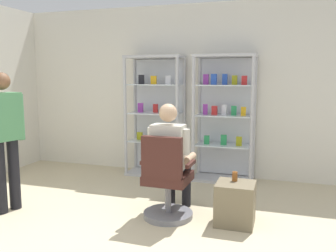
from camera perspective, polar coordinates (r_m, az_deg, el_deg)
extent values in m
cube|color=silver|center=(5.81, 4.03, 5.59)|extent=(6.00, 0.10, 2.70)
cylinder|color=#B7B7BC|center=(5.69, -6.80, 1.47)|extent=(0.05, 0.05, 1.90)
cylinder|color=#B7B7BC|center=(5.40, 1.43, 1.16)|extent=(0.05, 0.05, 1.90)
cylinder|color=#B7B7BC|center=(6.06, -5.23, 1.88)|extent=(0.05, 0.05, 1.90)
cylinder|color=#B7B7BC|center=(5.78, 2.55, 1.61)|extent=(0.05, 0.05, 1.90)
cube|color=#B7B7BC|center=(5.69, -2.14, 10.90)|extent=(0.90, 0.45, 0.04)
cube|color=#B7B7BC|center=(5.89, -2.05, -7.47)|extent=(0.90, 0.45, 0.04)
cube|color=silver|center=(5.92, -1.38, 1.77)|extent=(0.84, 0.02, 1.80)
cube|color=silver|center=(5.78, -2.07, -2.40)|extent=(0.82, 0.39, 0.02)
cube|color=#999919|center=(5.86, -4.50, -1.58)|extent=(0.09, 0.05, 0.12)
cube|color=black|center=(5.80, -2.88, -1.59)|extent=(0.08, 0.05, 0.13)
cube|color=gold|center=(5.71, -1.39, -1.68)|extent=(0.07, 0.04, 0.15)
cube|color=gold|center=(5.64, 0.28, -1.82)|extent=(0.09, 0.04, 0.14)
cube|color=silver|center=(5.71, -2.09, 2.05)|extent=(0.82, 0.39, 0.02)
cube|color=purple|center=(5.79, -4.38, 2.92)|extent=(0.09, 0.04, 0.15)
cube|color=red|center=(5.75, -1.99, 2.83)|extent=(0.08, 0.04, 0.13)
cube|color=#999919|center=(5.64, 0.21, 2.74)|extent=(0.09, 0.04, 0.13)
cube|color=silver|center=(5.68, -2.12, 6.56)|extent=(0.82, 0.39, 0.02)
cube|color=black|center=(5.79, -4.24, 7.37)|extent=(0.09, 0.05, 0.15)
cube|color=gold|center=(5.63, -2.29, 7.29)|extent=(0.09, 0.05, 0.13)
cube|color=silver|center=(5.57, 0.02, 7.31)|extent=(0.08, 0.04, 0.13)
cylinder|color=#B7B7BC|center=(5.33, 4.00, 1.06)|extent=(0.05, 0.05, 1.90)
cylinder|color=#B7B7BC|center=(5.19, 13.14, 0.69)|extent=(0.05, 0.05, 1.90)
cylinder|color=#B7B7BC|center=(5.72, 4.97, 1.52)|extent=(0.05, 0.05, 1.90)
cylinder|color=#B7B7BC|center=(5.59, 13.49, 1.18)|extent=(0.05, 0.05, 1.90)
cube|color=#B7B7BC|center=(5.41, 9.08, 10.95)|extent=(0.90, 0.45, 0.04)
cube|color=#B7B7BC|center=(5.63, 8.66, -8.31)|extent=(0.90, 0.45, 0.04)
cube|color=silver|center=(5.65, 9.21, 1.38)|extent=(0.84, 0.02, 1.80)
cube|color=silver|center=(5.50, 8.77, -3.01)|extent=(0.82, 0.39, 0.02)
cube|color=#268C4C|center=(5.50, 6.16, -2.20)|extent=(0.08, 0.06, 0.13)
cube|color=#268C4C|center=(5.47, 8.81, -2.18)|extent=(0.09, 0.05, 0.15)
cube|color=#999919|center=(5.43, 11.19, -2.39)|extent=(0.08, 0.06, 0.14)
cube|color=silver|center=(5.44, 8.87, 1.65)|extent=(0.82, 0.39, 0.02)
cube|color=purple|center=(5.47, 5.93, 2.65)|extent=(0.07, 0.04, 0.16)
cube|color=red|center=(5.45, 7.38, 2.48)|extent=(0.09, 0.06, 0.13)
cube|color=silver|center=(5.47, 8.92, 2.56)|extent=(0.08, 0.05, 0.15)
cube|color=#268C4C|center=(5.42, 10.39, 2.43)|extent=(0.08, 0.04, 0.14)
cube|color=gold|center=(5.39, 11.86, 2.30)|extent=(0.08, 0.04, 0.13)
cube|color=silver|center=(5.41, 8.98, 6.40)|extent=(0.82, 0.39, 0.02)
cube|color=purple|center=(5.47, 6.03, 7.36)|extent=(0.08, 0.05, 0.15)
cube|color=#264CB2|center=(5.39, 7.29, 7.35)|extent=(0.09, 0.04, 0.16)
cube|color=#264CB2|center=(5.42, 8.99, 7.31)|extent=(0.08, 0.04, 0.16)
cube|color=#999919|center=(5.41, 10.51, 7.17)|extent=(0.08, 0.05, 0.14)
cube|color=red|center=(5.32, 12.00, 7.09)|extent=(0.08, 0.04, 0.13)
cylinder|color=slate|center=(4.20, 0.02, -13.84)|extent=(0.56, 0.56, 0.06)
cylinder|color=slate|center=(4.13, 0.02, -11.20)|extent=(0.07, 0.07, 0.41)
cube|color=#3F1E19|center=(4.06, 0.02, -8.20)|extent=(0.49, 0.49, 0.10)
cube|color=#3F1E19|center=(3.80, -1.00, -5.05)|extent=(0.44, 0.09, 0.45)
cube|color=#3F1E19|center=(3.94, 3.62, -6.01)|extent=(0.04, 0.30, 0.04)
cube|color=#3F1E19|center=(4.10, -3.44, -5.44)|extent=(0.04, 0.30, 0.04)
cylinder|color=black|center=(4.19, 2.21, -6.28)|extent=(0.15, 0.40, 0.14)
cylinder|color=black|center=(4.45, 2.94, -9.17)|extent=(0.11, 0.11, 0.56)
cylinder|color=black|center=(4.25, -0.39, -6.07)|extent=(0.15, 0.40, 0.14)
cylinder|color=black|center=(4.50, 0.46, -8.94)|extent=(0.11, 0.11, 0.56)
cube|color=beige|center=(3.98, 0.02, -3.35)|extent=(0.36, 0.23, 0.50)
sphere|color=tan|center=(3.92, 0.02, 2.11)|extent=(0.20, 0.20, 0.20)
cylinder|color=beige|center=(3.90, 2.80, -2.52)|extent=(0.09, 0.09, 0.28)
cylinder|color=tan|center=(4.12, 3.48, -5.10)|extent=(0.08, 0.30, 0.08)
cylinder|color=beige|center=(4.03, -2.68, -2.19)|extent=(0.09, 0.09, 0.28)
cylinder|color=tan|center=(4.24, -1.76, -4.71)|extent=(0.08, 0.30, 0.08)
cube|color=#72664C|center=(4.02, 10.61, -11.98)|extent=(0.41, 0.39, 0.46)
cylinder|color=brown|center=(4.00, 10.54, -7.87)|extent=(0.06, 0.06, 0.10)
cylinder|color=black|center=(4.71, -23.21, -7.01)|extent=(0.13, 0.13, 0.85)
cylinder|color=#4C8C59|center=(4.66, -22.38, 1.33)|extent=(0.09, 0.09, 0.55)
cylinder|color=black|center=(4.62, -25.07, -7.42)|extent=(0.13, 0.13, 0.85)
cube|color=#4C8C59|center=(4.54, -24.63, 1.36)|extent=(0.31, 0.40, 0.55)
sphere|color=brown|center=(4.51, -24.93, 6.47)|extent=(0.20, 0.20, 0.20)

